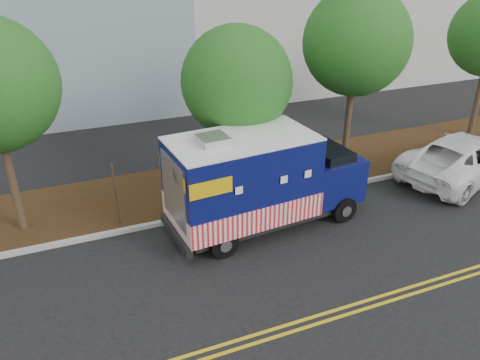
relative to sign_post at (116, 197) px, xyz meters
name	(u,v)px	position (x,y,z in m)	size (l,w,h in m)	color
ground	(249,229)	(4.02, -1.76, -1.20)	(120.00, 120.00, 0.00)	black
curb	(234,208)	(4.02, -0.36, -1.12)	(120.00, 0.18, 0.15)	#9E9E99
mulch_strip	(215,183)	(4.02, 1.74, -1.12)	(120.00, 4.00, 0.15)	black
centerline_near	(316,316)	(4.02, -6.21, -1.19)	(120.00, 0.10, 0.01)	gold
centerline_far	(321,322)	(4.02, -6.46, -1.19)	(120.00, 0.10, 0.01)	gold
tree_b	(237,82)	(4.63, 0.88, 3.14)	(3.89, 3.89, 6.29)	#38281C
tree_c	(356,42)	(9.56, 1.06, 4.11)	(4.07, 4.07, 7.35)	#38281C
sign_post	(116,197)	(0.00, 0.00, 0.00)	(0.06, 0.06, 2.40)	#473828
food_truck	(258,183)	(4.39, -1.59, 0.40)	(6.91, 3.07, 3.54)	black
white_car	(463,157)	(13.65, -1.32, -0.34)	(2.87, 6.22, 1.73)	white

